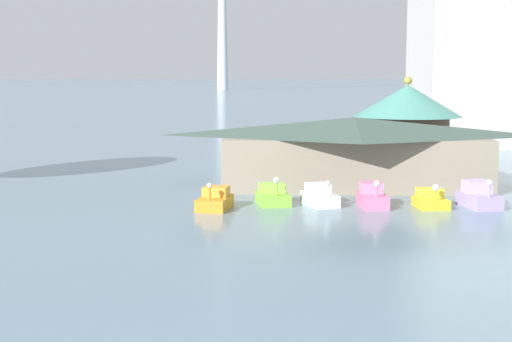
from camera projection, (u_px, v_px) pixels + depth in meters
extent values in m
cube|color=orange|center=(215.00, 203.00, 42.35)|extent=(2.00, 2.98, 0.68)
cube|color=gold|center=(216.00, 191.00, 42.60)|extent=(1.53, 1.44, 0.55)
cylinder|color=orange|center=(210.00, 194.00, 41.18)|extent=(0.14, 0.14, 0.68)
sphere|color=white|center=(210.00, 185.00, 41.12)|extent=(0.28, 0.28, 0.28)
cube|color=#8CCC3F|center=(273.00, 199.00, 43.79)|extent=(2.20, 2.79, 0.67)
cube|color=#A0E24F|center=(272.00, 188.00, 44.01)|extent=(1.65, 1.41, 0.55)
cylinder|color=#8CCC3F|center=(276.00, 190.00, 42.73)|extent=(0.14, 0.14, 0.71)
sphere|color=white|center=(276.00, 180.00, 42.66)|extent=(0.36, 0.36, 0.36)
cube|color=white|center=(320.00, 199.00, 43.59)|extent=(2.27, 3.12, 0.70)
cube|color=white|center=(318.00, 188.00, 43.84)|extent=(1.54, 1.59, 0.53)
cylinder|color=white|center=(328.00, 191.00, 42.45)|extent=(0.14, 0.14, 0.58)
sphere|color=white|center=(328.00, 183.00, 42.39)|extent=(0.32, 0.32, 0.32)
cube|color=pink|center=(372.00, 200.00, 43.00)|extent=(1.65, 2.90, 0.77)
cube|color=pink|center=(371.00, 187.00, 43.25)|extent=(1.29, 1.36, 0.62)
cylinder|color=pink|center=(377.00, 192.00, 41.81)|extent=(0.14, 0.14, 0.55)
sphere|color=white|center=(377.00, 184.00, 41.75)|extent=(0.36, 0.36, 0.36)
cube|color=yellow|center=(431.00, 203.00, 42.81)|extent=(1.88, 2.39, 0.55)
cube|color=yellow|center=(429.00, 193.00, 43.01)|extent=(1.51, 1.14, 0.53)
cylinder|color=yellow|center=(436.00, 196.00, 41.86)|extent=(0.14, 0.14, 0.53)
sphere|color=white|center=(436.00, 188.00, 41.80)|extent=(0.39, 0.39, 0.39)
cube|color=#B299D8|center=(479.00, 200.00, 42.93)|extent=(2.13, 3.18, 0.78)
cube|color=#C8ADF0|center=(477.00, 186.00, 43.19)|extent=(1.58, 1.56, 0.72)
cylinder|color=#B299D8|center=(489.00, 191.00, 41.70)|extent=(0.14, 0.14, 0.61)
sphere|color=white|center=(490.00, 183.00, 41.64)|extent=(0.35, 0.35, 0.35)
cube|color=gray|center=(353.00, 161.00, 50.62)|extent=(17.12, 7.59, 3.41)
pyramid|color=#42564C|center=(354.00, 127.00, 50.32)|extent=(18.48, 8.73, 1.24)
cylinder|color=brown|center=(407.00, 139.00, 64.57)|extent=(7.04, 7.04, 3.88)
cone|color=teal|center=(408.00, 101.00, 64.15)|extent=(9.12, 9.12, 2.69)
sphere|color=#B7993D|center=(408.00, 81.00, 63.93)|extent=(0.70, 0.70, 0.70)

